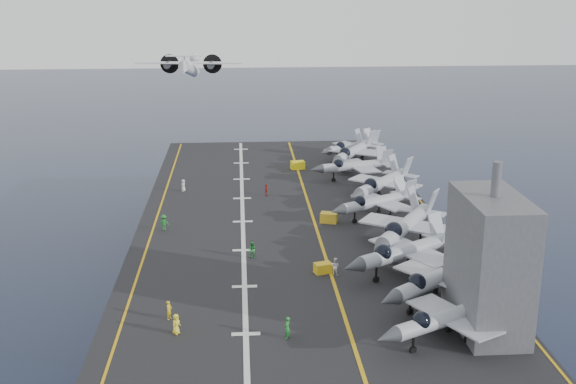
{
  "coord_description": "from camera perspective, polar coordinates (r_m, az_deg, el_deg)",
  "views": [
    {
      "loc": [
        -6.23,
        -86.27,
        39.96
      ],
      "look_at": [
        0.0,
        4.0,
        13.0
      ],
      "focal_mm": 45.0,
      "sensor_mm": 36.0,
      "label": 1
    }
  ],
  "objects": [
    {
      "name": "crew_1",
      "position": [
        66.5,
        -9.38,
        -9.19
      ],
      "size": [
        1.12,
        1.27,
        1.77
      ],
      "primitive_type": "imported",
      "color": "yellow",
      "rests_on": "flight_deck"
    },
    {
      "name": "fighter_jet_7",
      "position": [
        117.76,
        5.13,
        3.25
      ],
      "size": [
        15.81,
        17.46,
        5.05
      ],
      "primitive_type": null,
      "color": "#A1AAB2",
      "rests_on": "flight_deck"
    },
    {
      "name": "crew_0",
      "position": [
        63.87,
        -8.83,
        -10.27
      ],
      "size": [
        1.22,
        1.32,
        1.83
      ],
      "primitive_type": "imported",
      "color": "yellow",
      "rests_on": "flight_deck"
    },
    {
      "name": "crew_4",
      "position": [
        101.62,
        -1.73,
        0.16
      ],
      "size": [
        0.76,
        1.06,
        1.65
      ],
      "primitive_type": "imported",
      "color": "#B21919",
      "rests_on": "flight_deck"
    },
    {
      "name": "island_superstructure",
      "position": [
        64.06,
        15.72,
        -4.2
      ],
      "size": [
        5.0,
        10.0,
        15.0
      ],
      "primitive_type": null,
      "color": "#56595E",
      "rests_on": "flight_deck"
    },
    {
      "name": "foul_line",
      "position": [
        91.66,
        2.05,
        -2.22
      ],
      "size": [
        0.35,
        90.0,
        0.02
      ],
      "primitive_type": "cube",
      "color": "gold",
      "rests_on": "flight_deck"
    },
    {
      "name": "crew_6",
      "position": [
        62.37,
        -0.06,
        -10.67
      ],
      "size": [
        1.24,
        1.41,
        1.97
      ],
      "primitive_type": "imported",
      "color": "#21802C",
      "rests_on": "flight_deck"
    },
    {
      "name": "fighter_jet_3",
      "position": [
        82.46,
        9.23,
        -2.57
      ],
      "size": [
        17.78,
        19.35,
        5.59
      ],
      "primitive_type": null,
      "color": "#A0AAB1",
      "rests_on": "flight_deck"
    },
    {
      "name": "crew_2",
      "position": [
        79.45,
        -2.87,
        -4.56
      ],
      "size": [
        1.18,
        0.85,
        1.85
      ],
      "primitive_type": "imported",
      "color": "#218230",
      "rests_on": "flight_deck"
    },
    {
      "name": "hull",
      "position": [
        93.3,
        0.17,
        -5.42
      ],
      "size": [
        36.0,
        90.0,
        10.0
      ],
      "primitive_type": "cube",
      "color": "#56595E",
      "rests_on": "ground"
    },
    {
      "name": "crew_3",
      "position": [
        89.0,
        -9.78,
        -2.39
      ],
      "size": [
        1.28,
        0.95,
        1.96
      ],
      "primitive_type": "imported",
      "color": "#1C7E2A",
      "rests_on": "flight_deck"
    },
    {
      "name": "fighter_jet_0",
      "position": [
        62.81,
        12.48,
        -9.56
      ],
      "size": [
        15.8,
        13.98,
        4.59
      ],
      "primitive_type": null,
      "color": "gray",
      "rests_on": "flight_deck"
    },
    {
      "name": "fighter_jet_6",
      "position": [
        109.96,
        5.39,
        2.15
      ],
      "size": [
        14.85,
        11.75,
        4.54
      ],
      "primitive_type": null,
      "color": "#9FAAB2",
      "rests_on": "flight_deck"
    },
    {
      "name": "fighter_jet_4",
      "position": [
        92.53,
        7.05,
        -0.69
      ],
      "size": [
        15.73,
        14.18,
        4.55
      ],
      "primitive_type": null,
      "color": "#8E969E",
      "rests_on": "flight_deck"
    },
    {
      "name": "crew_5",
      "position": [
        104.71,
        -8.27,
        0.52
      ],
      "size": [
        0.97,
        1.21,
        1.76
      ],
      "primitive_type": "imported",
      "color": "silver",
      "rests_on": "flight_deck"
    },
    {
      "name": "tow_cart_b",
      "position": [
        90.75,
        3.25,
        -2.03
      ],
      "size": [
        2.4,
        1.91,
        1.25
      ],
      "primitive_type": null,
      "color": "gold",
      "rests_on": "flight_deck"
    },
    {
      "name": "fighter_jet_1",
      "position": [
        69.78,
        11.77,
        -6.6
      ],
      "size": [
        17.23,
        16.4,
        4.99
      ],
      "primitive_type": null,
      "color": "#9DA8AF",
      "rests_on": "flight_deck"
    },
    {
      "name": "fighter_jet_2",
      "position": [
        75.72,
        9.36,
        -4.51
      ],
      "size": [
        17.85,
        16.2,
        5.16
      ],
      "primitive_type": null,
      "color": "gray",
      "rests_on": "flight_deck"
    },
    {
      "name": "tow_cart_c",
      "position": [
        115.91,
        0.77,
        2.14
      ],
      "size": [
        2.35,
        1.75,
        1.28
      ],
      "primitive_type": null,
      "color": "yellow",
      "rests_on": "flight_deck"
    },
    {
      "name": "fighter_jet_8",
      "position": [
        122.85,
        5.12,
        3.66
      ],
      "size": [
        15.33,
        14.37,
        4.43
      ],
      "primitive_type": null,
      "color": "#959CA4",
      "rests_on": "flight_deck"
    },
    {
      "name": "ground",
      "position": [
        95.28,
        0.17,
        -8.21
      ],
      "size": [
        500.0,
        500.0,
        0.0
      ],
      "primitive_type": "plane",
      "color": "#142135",
      "rests_on": "ground"
    },
    {
      "name": "flight_deck",
      "position": [
        91.47,
        0.17,
        -2.4
      ],
      "size": [
        38.0,
        92.0,
        0.4
      ],
      "primitive_type": "cube",
      "color": "black",
      "rests_on": "hull"
    },
    {
      "name": "crew_7",
      "position": [
        75.02,
        3.74,
        -5.88
      ],
      "size": [
        1.35,
        1.24,
        1.87
      ],
      "primitive_type": "imported",
      "color": "white",
      "rests_on": "flight_deck"
    },
    {
      "name": "landing_centerline",
      "position": [
        91.19,
        -3.59,
        -2.34
      ],
      "size": [
        0.5,
        90.0,
        0.02
      ],
      "primitive_type": "cube",
      "color": "silver",
      "rests_on": "flight_deck"
    },
    {
      "name": "deck_edge_stbd",
      "position": [
        94.48,
        11.44,
        -1.97
      ],
      "size": [
        0.25,
        90.0,
        0.02
      ],
      "primitive_type": "cube",
      "color": "gold",
      "rests_on": "flight_deck"
    },
    {
      "name": "fighter_jet_5",
      "position": [
        99.95,
        7.44,
        0.79
      ],
      "size": [
        17.13,
        17.81,
        5.17
      ],
      "primitive_type": null,
      "color": "#8E969D",
      "rests_on": "flight_deck"
    },
    {
      "name": "tow_cart_a",
      "position": [
        75.6,
        2.78,
        -6.01
      ],
      "size": [
        2.03,
        1.63,
        1.06
      ],
      "primitive_type": null,
      "color": "gold",
      "rests_on": "flight_deck"
    },
    {
      "name": "deck_edge_port",
      "position": [
        91.82,
        -10.48,
        -2.46
      ],
      "size": [
        0.25,
        90.0,
        0.02
      ],
      "primitive_type": "cube",
      "color": "gold",
      "rests_on": "flight_deck"
    },
    {
      "name": "transport_plane",
      "position": [
        145.15,
        -7.8,
        9.6
      ],
      "size": [
        22.12,
        16.07,
        4.95
      ],
      "primitive_type": null,
      "color": "white"
    }
  ]
}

